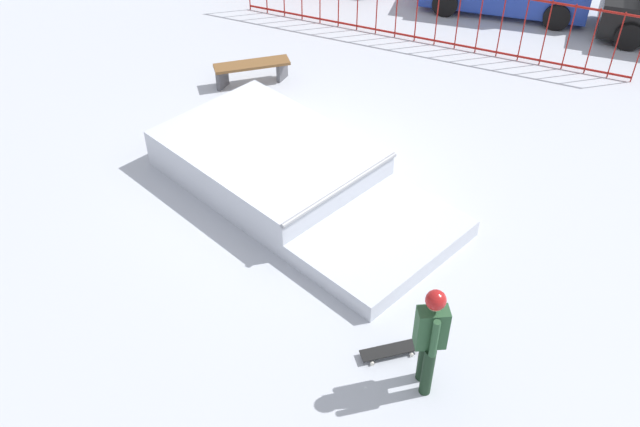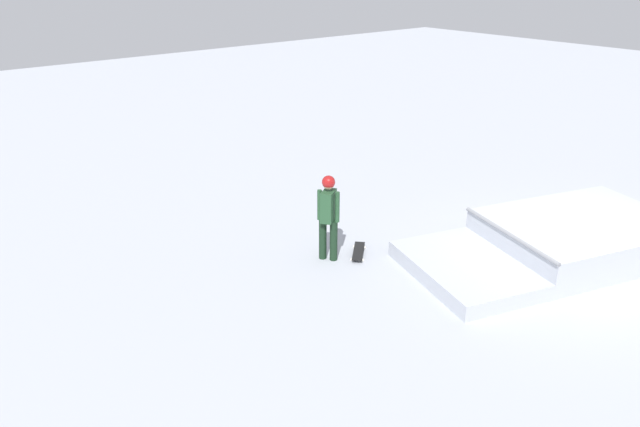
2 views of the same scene
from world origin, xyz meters
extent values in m
plane|color=#B2B7C1|center=(0.00, 0.00, 0.00)|extent=(60.00, 60.00, 0.00)
cube|color=silver|center=(-0.62, -0.19, 0.35)|extent=(4.21, 3.56, 0.70)
cube|color=silver|center=(1.96, -1.00, 0.15)|extent=(2.49, 3.02, 0.30)
cylinder|color=gray|center=(1.10, -0.73, 0.70)|extent=(0.85, 2.51, 0.08)
cylinder|color=black|center=(3.52, -3.24, 0.41)|extent=(0.15, 0.15, 0.82)
cylinder|color=black|center=(3.40, -3.05, 0.41)|extent=(0.15, 0.15, 0.82)
cube|color=#264C2D|center=(3.46, -3.14, 1.12)|extent=(0.44, 0.39, 0.60)
cylinder|color=#264C2D|center=(3.56, -3.29, 1.12)|extent=(0.09, 0.09, 0.60)
cylinder|color=#264C2D|center=(3.37, -3.00, 1.12)|extent=(0.09, 0.09, 0.60)
sphere|color=tan|center=(3.46, -3.14, 1.57)|extent=(0.22, 0.22, 0.22)
sphere|color=#A51919|center=(3.46, -3.14, 1.60)|extent=(0.25, 0.25, 0.25)
cube|color=black|center=(2.88, -2.89, 0.08)|extent=(0.72, 0.69, 0.02)
cylinder|color=silver|center=(2.76, -3.17, 0.03)|extent=(0.06, 0.06, 0.06)
cylinder|color=silver|center=(2.60, -3.00, 0.03)|extent=(0.06, 0.06, 0.06)
cylinder|color=silver|center=(3.17, -2.79, 0.03)|extent=(0.06, 0.06, 0.06)
cylinder|color=silver|center=(3.01, -2.62, 0.03)|extent=(0.06, 0.06, 0.06)
cylinder|color=maroon|center=(0.00, 5.99, 0.10)|extent=(9.27, 0.67, 0.05)
cylinder|color=maroon|center=(-1.71, 5.87, 0.75)|extent=(0.03, 0.03, 1.50)
cylinder|color=maroon|center=(-1.22, 5.91, 0.75)|extent=(0.03, 0.03, 1.50)
cylinder|color=maroon|center=(-0.73, 5.94, 0.75)|extent=(0.03, 0.03, 1.50)
cylinder|color=maroon|center=(-0.24, 5.97, 0.75)|extent=(0.03, 0.03, 1.50)
cylinder|color=maroon|center=(0.24, 6.00, 0.75)|extent=(0.03, 0.03, 1.50)
cylinder|color=maroon|center=(0.73, 6.04, 0.75)|extent=(0.03, 0.03, 1.50)
cylinder|color=maroon|center=(1.22, 6.07, 0.75)|extent=(0.03, 0.03, 1.50)
cylinder|color=maroon|center=(1.71, 6.10, 0.75)|extent=(0.03, 0.03, 1.50)
cylinder|color=maroon|center=(2.19, 6.13, 0.75)|extent=(0.03, 0.03, 1.50)
cylinder|color=maroon|center=(2.68, 6.17, 0.75)|extent=(0.03, 0.03, 1.50)
cylinder|color=maroon|center=(3.17, 6.20, 0.75)|extent=(0.03, 0.03, 1.50)
cylinder|color=maroon|center=(3.66, 6.23, 0.75)|extent=(0.03, 0.03, 1.50)
cylinder|color=maroon|center=(4.14, 6.26, 0.75)|extent=(0.03, 0.03, 1.50)
cube|color=brown|center=(-2.59, 2.49, 0.45)|extent=(1.44, 1.39, 0.06)
cube|color=#4C4C51|center=(-3.06, 2.05, 0.21)|extent=(0.08, 0.36, 0.42)
cube|color=#4C4C51|center=(-2.11, 2.93, 0.21)|extent=(0.08, 0.36, 0.42)
cylinder|color=black|center=(2.56, 8.12, 0.32)|extent=(0.67, 0.33, 0.64)
cylinder|color=black|center=(-0.09, 7.63, 0.32)|extent=(0.67, 0.33, 0.64)
cylinder|color=black|center=(4.04, 9.51, 0.32)|extent=(0.66, 0.31, 0.64)
cylinder|color=black|center=(4.28, 7.82, 0.32)|extent=(0.66, 0.31, 0.64)
camera|label=1|loc=(4.78, -8.59, 7.52)|focal=38.96mm
camera|label=2|loc=(10.19, 4.75, 5.44)|focal=33.47mm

